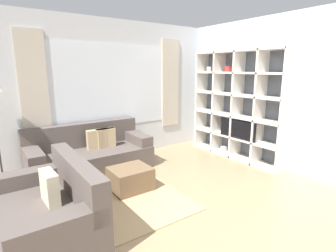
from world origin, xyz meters
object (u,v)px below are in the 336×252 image
object	(u,v)px
shelving_unit	(238,106)
ottoman	(130,179)
couch_side	(51,211)
couch_main	(91,155)

from	to	relation	value
shelving_unit	ottoman	bearing A→B (deg)	-177.34
shelving_unit	couch_side	world-z (taller)	shelving_unit
shelving_unit	couch_side	distance (m)	3.82
couch_main	ottoman	xyz separation A→B (m)	(0.21, -1.08, -0.12)
couch_side	shelving_unit	bearing A→B (deg)	99.44
couch_side	ottoman	xyz separation A→B (m)	(1.20, 0.50, -0.12)
couch_main	couch_side	size ratio (longest dim) A/B	1.35
couch_main	ottoman	size ratio (longest dim) A/B	3.58
ottoman	couch_side	bearing A→B (deg)	-157.45
shelving_unit	ottoman	world-z (taller)	shelving_unit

